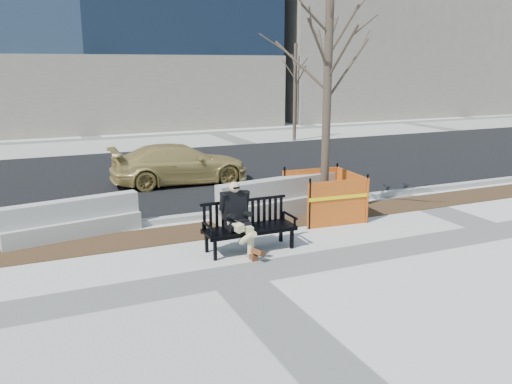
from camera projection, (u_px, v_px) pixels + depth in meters
ground at (233, 276)px, 9.10m from camera, size 120.00×120.00×0.00m
mulch_strip at (189, 232)px, 11.41m from camera, size 40.00×1.20×0.02m
asphalt_street at (133, 178)px, 16.93m from camera, size 60.00×10.40×0.01m
curb at (177, 219)px, 12.25m from camera, size 60.00×0.25×0.12m
bench at (250, 250)px, 10.34m from camera, size 1.84×0.67×0.98m
seated_man at (237, 251)px, 10.28m from camera, size 0.59×0.97×1.36m
tree_fence at (323, 217)px, 12.55m from camera, size 2.43×2.43×5.70m
sedan at (181, 183)px, 16.13m from camera, size 4.19×1.83×1.20m
jersey_barrier_left at (73, 237)px, 11.16m from camera, size 2.89×1.06×0.81m
jersey_barrier_right at (278, 215)px, 12.71m from camera, size 3.28×1.10×0.92m
far_tree_right at (294, 140)px, 25.21m from camera, size 1.95×1.95×4.81m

